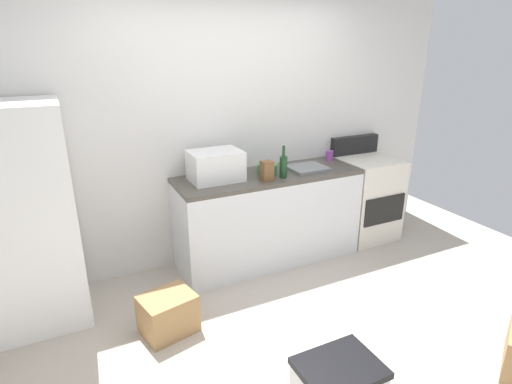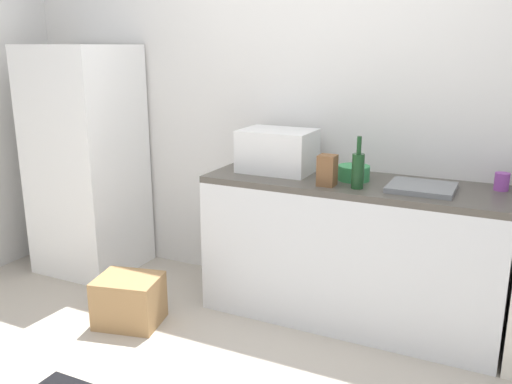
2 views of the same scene
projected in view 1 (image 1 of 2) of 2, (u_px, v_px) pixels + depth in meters
ground_plane at (307, 337)px, 3.06m from camera, size 6.00×6.00×0.00m
wall_back at (225, 128)px, 3.93m from camera, size 5.00×0.10×2.60m
kitchen_counter at (268, 217)px, 4.04m from camera, size 1.80×0.60×0.90m
refrigerator at (26, 219)px, 3.02m from camera, size 0.68×0.66×1.70m
stove_oven at (365, 197)px, 4.55m from camera, size 0.60×0.61×1.10m
microwave at (215, 166)px, 3.67m from camera, size 0.46×0.34×0.27m
sink_basin at (307, 168)px, 4.02m from camera, size 0.36×0.32×0.03m
wine_bottle at (283, 166)px, 3.75m from camera, size 0.07×0.07×0.30m
coffee_mug at (329, 155)px, 4.34m from camera, size 0.08×0.08×0.10m
knife_block at (267, 171)px, 3.67m from camera, size 0.10×0.10×0.18m
mixing_bowl at (267, 169)px, 3.89m from camera, size 0.19×0.19×0.09m
cardboard_box_large at (168, 314)px, 3.07m from camera, size 0.44×0.39×0.31m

